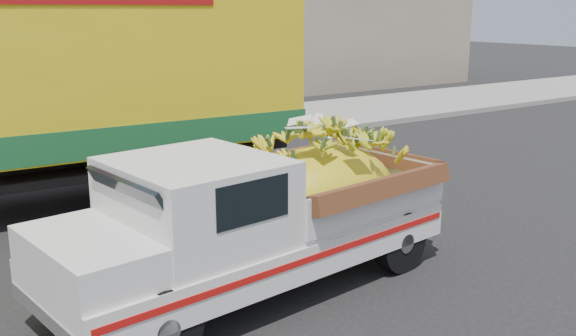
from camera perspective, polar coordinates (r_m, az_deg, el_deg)
building_right at (r=26.92m, az=1.03°, el=13.70°), size 14.00×6.00×6.00m
pickup_truck at (r=7.35m, az=-0.89°, el=-3.73°), size 4.87×2.27×1.65m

